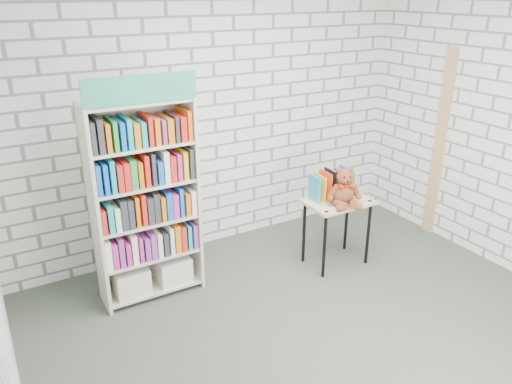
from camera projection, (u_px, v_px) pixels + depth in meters
ground at (327, 336)px, 4.11m from camera, size 4.50×4.50×0.00m
room_shell at (341, 125)px, 3.43m from camera, size 4.52×4.02×2.81m
bookshelf at (145, 201)px, 4.36m from camera, size 0.91×0.36×2.05m
display_table at (338, 209)px, 5.00m from camera, size 0.66×0.46×0.70m
table_books at (333, 184)px, 4.99m from camera, size 0.46×0.21×0.27m
teddy_bear at (344, 190)px, 4.81m from camera, size 0.35×0.34×0.38m
door_trim at (439, 145)px, 5.50m from camera, size 0.05×0.12×2.10m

